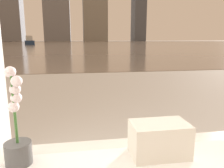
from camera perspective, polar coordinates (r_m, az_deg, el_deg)
potted_orchid at (r=1.06m, az=-23.50°, el=-12.28°), size 0.12×0.12×0.43m
towel_stack at (r=1.09m, az=12.25°, el=-13.88°), size 0.27×0.16×0.16m
harbor_water at (r=62.13m, az=-9.01°, el=10.51°), size 180.00×110.00×0.01m
harbor_boat_0 at (r=46.05m, az=-20.79°, el=10.32°), size 2.67×4.85×1.73m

